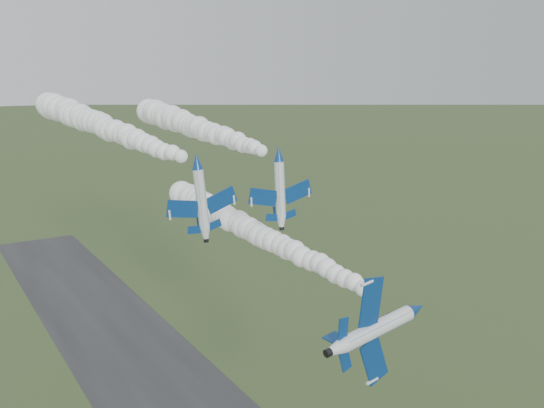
{
  "coord_description": "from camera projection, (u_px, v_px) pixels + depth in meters",
  "views": [
    {
      "loc": [
        -34.26,
        -46.98,
        55.24
      ],
      "look_at": [
        7.74,
        21.52,
        37.49
      ],
      "focal_mm": 40.0,
      "sensor_mm": 36.0,
      "label": 1
    }
  ],
  "objects": [
    {
      "name": "smoke_trail_jet_pair_right",
      "position": [
        194.0,
        126.0,
        110.35
      ],
      "size": [
        8.28,
        58.89,
        5.42
      ],
      "primitive_type": null,
      "rotation": [
        0.0,
        0.0,
        -0.05
      ],
      "color": "white"
    },
    {
      "name": "smoke_trail_jet_pair_left",
      "position": [
        99.0,
        124.0,
        106.35
      ],
      "size": [
        5.92,
        70.28,
        5.49
      ],
      "primitive_type": null,
      "rotation": [
        0.0,
        0.0,
        0.01
      ],
      "color": "white"
    },
    {
      "name": "smoke_trail_jet_lead",
      "position": [
        258.0,
        233.0,
        90.01
      ],
      "size": [
        9.02,
        54.42,
        4.51
      ],
      "primitive_type": null,
      "rotation": [
        0.0,
        0.0,
        0.08
      ],
      "color": "white"
    },
    {
      "name": "jet_pair_left",
      "position": [
        197.0,
        161.0,
        76.27
      ],
      "size": [
        9.71,
        11.76,
        2.95
      ],
      "rotation": [
        0.0,
        -0.1,
        0.01
      ],
      "color": "white"
    },
    {
      "name": "jet_pair_right",
      "position": [
        279.0,
        154.0,
        83.22
      ],
      "size": [
        9.92,
        11.91,
        2.95
      ],
      "rotation": [
        0.0,
        -0.05,
        -0.05
      ],
      "color": "white"
    },
    {
      "name": "jet_lead",
      "position": [
        417.0,
        309.0,
        65.34
      ],
      "size": [
        3.82,
        14.24,
        11.68
      ],
      "rotation": [
        0.0,
        1.46,
        0.08
      ],
      "color": "white"
    }
  ]
}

